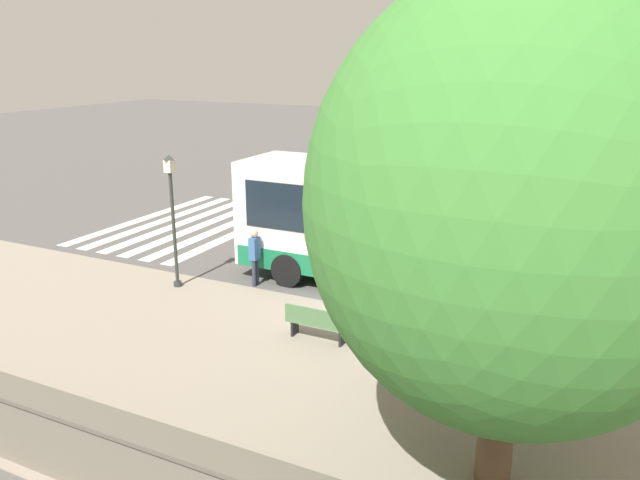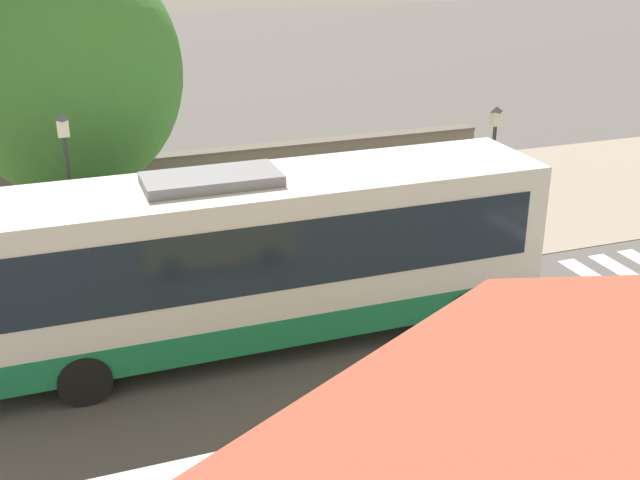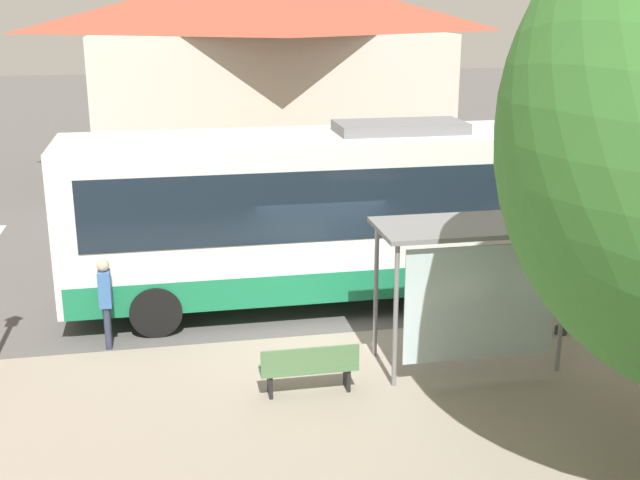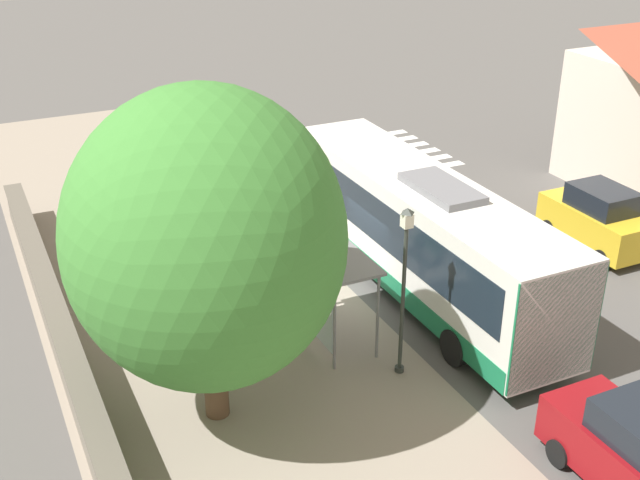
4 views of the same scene
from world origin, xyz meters
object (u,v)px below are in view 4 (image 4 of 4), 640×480
object	(u,v)px
bench	(269,280)
shade_tree	(206,240)
bus_shelter	(326,269)
pedestrian	(301,209)
parked_car_far_lane	(598,219)
bus	(421,232)
street_lamp_far	(248,159)
street_lamp_near	(404,279)

from	to	relation	value
bench	shade_tree	size ratio (longest dim) A/B	0.20
bus_shelter	pedestrian	distance (m)	6.68
bus_shelter	parked_car_far_lane	bearing A→B (deg)	5.95
pedestrian	bench	bearing A→B (deg)	-127.55
bus_shelter	bus	bearing A→B (deg)	17.06
bus	street_lamp_far	size ratio (longest dim) A/B	3.06
bus_shelter	shade_tree	distance (m)	4.94
street_lamp_near	shade_tree	size ratio (longest dim) A/B	0.58
bus_shelter	shade_tree	bearing A→B (deg)	-153.23
pedestrian	shade_tree	world-z (taller)	shade_tree
bus	pedestrian	world-z (taller)	bus
bus_shelter	bench	bearing A→B (deg)	99.26
pedestrian	shade_tree	xyz separation A→B (m)	(-5.88, -8.16, 3.62)
street_lamp_far	parked_car_far_lane	xyz separation A→B (m)	(9.67, -7.16, -1.31)
street_lamp_near	street_lamp_far	xyz separation A→B (m)	(-0.03, 10.57, -0.38)
street_lamp_far	parked_car_far_lane	world-z (taller)	street_lamp_far
parked_car_far_lane	street_lamp_near	bearing A→B (deg)	-160.51
street_lamp_near	shade_tree	world-z (taller)	shade_tree
bench	shade_tree	world-z (taller)	shade_tree
bench	street_lamp_far	bearing A→B (deg)	74.96
pedestrian	parked_car_far_lane	xyz separation A→B (m)	(8.55, -5.14, 0.03)
pedestrian	street_lamp_far	xyz separation A→B (m)	(-1.12, 2.02, 1.34)
bench	parked_car_far_lane	world-z (taller)	parked_car_far_lane
street_lamp_near	parked_car_far_lane	xyz separation A→B (m)	(9.64, 3.41, -1.69)
bus	shade_tree	world-z (taller)	shade_tree
shade_tree	bench	bearing A→B (deg)	55.51
street_lamp_near	bus	bearing A→B (deg)	51.98
street_lamp_near	pedestrian	bearing A→B (deg)	82.75
bus	street_lamp_near	world-z (taller)	street_lamp_near
bench	street_lamp_near	bearing A→B (deg)	-74.24
shade_tree	parked_car_far_lane	distance (m)	15.17
bus_shelter	street_lamp_far	distance (m)	8.33
bus_shelter	street_lamp_near	world-z (taller)	street_lamp_near
street_lamp_far	pedestrian	bearing A→B (deg)	-61.04
bus_shelter	pedestrian	world-z (taller)	bus_shelter
bus	street_lamp_far	world-z (taller)	street_lamp_far
bench	pedestrian	bearing A→B (deg)	52.45
shade_tree	parked_car_far_lane	world-z (taller)	shade_tree
bench	street_lamp_far	xyz separation A→B (m)	(1.44, 5.35, 1.87)
bus	bus_shelter	distance (m)	3.85
pedestrian	street_lamp_far	world-z (taller)	street_lamp_far
street_lamp_far	parked_car_far_lane	size ratio (longest dim) A/B	1.01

